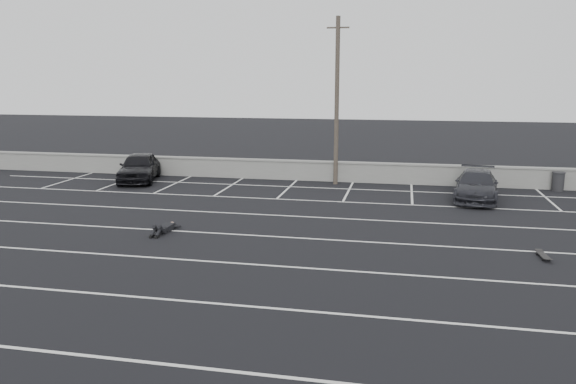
% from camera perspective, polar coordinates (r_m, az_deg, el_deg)
% --- Properties ---
extents(ground, '(120.00, 120.00, 0.00)m').
position_cam_1_polar(ground, '(16.45, -1.36, -7.52)').
color(ground, black).
rests_on(ground, ground).
extents(seawall, '(50.00, 0.45, 1.06)m').
position_cam_1_polar(seawall, '(29.75, 4.74, 2.14)').
color(seawall, gray).
rests_on(seawall, ground).
extents(stall_lines, '(36.00, 20.05, 0.01)m').
position_cam_1_polar(stall_lines, '(20.59, 1.19, -3.58)').
color(stall_lines, silver).
rests_on(stall_lines, ground).
extents(car_left, '(2.90, 4.74, 1.51)m').
position_cam_1_polar(car_left, '(30.74, -14.88, 2.48)').
color(car_left, black).
rests_on(car_left, ground).
extents(car_right, '(2.38, 4.66, 1.29)m').
position_cam_1_polar(car_right, '(26.52, 18.59, 0.65)').
color(car_right, '#25252B').
rests_on(car_right, ground).
extents(utility_pole, '(1.11, 0.22, 8.34)m').
position_cam_1_polar(utility_pole, '(28.57, 4.98, 9.17)').
color(utility_pole, '#4C4238').
rests_on(utility_pole, ground).
extents(trash_bin, '(0.69, 0.69, 0.93)m').
position_cam_1_polar(trash_bin, '(30.07, 25.75, 0.98)').
color(trash_bin, '#272729').
rests_on(trash_bin, ground).
extents(person, '(0.95, 2.14, 0.42)m').
position_cam_1_polar(person, '(20.56, -12.21, -3.28)').
color(person, black).
rests_on(person, ground).
extents(skateboard, '(0.29, 0.87, 0.10)m').
position_cam_1_polar(skateboard, '(18.78, 24.51, -5.89)').
color(skateboard, black).
rests_on(skateboard, ground).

